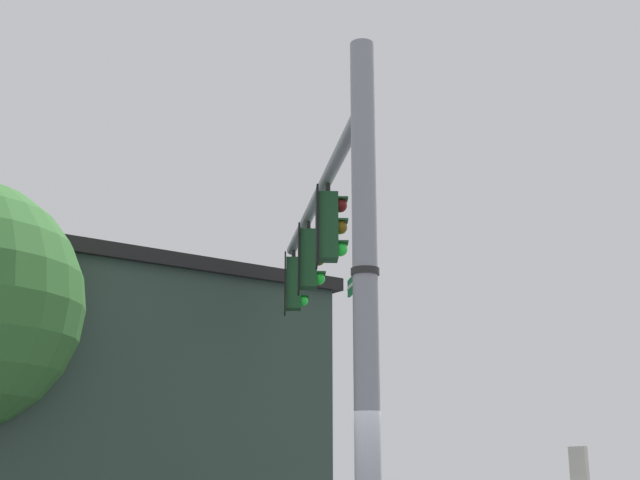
# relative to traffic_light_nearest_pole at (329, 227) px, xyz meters

# --- Properties ---
(signal_pole) EXTENTS (0.30, 0.30, 7.12)m
(signal_pole) POSITION_rel_traffic_light_nearest_pole_xyz_m (2.63, 0.29, -1.87)
(signal_pole) COLOR gray
(signal_pole) RESTS_ON ground
(mast_arm) EXTENTS (7.24, 1.04, 0.20)m
(mast_arm) POSITION_rel_traffic_light_nearest_pole_xyz_m (-0.98, -0.14, 0.80)
(mast_arm) COLOR gray
(traffic_light_nearest_pole) EXTENTS (0.54, 0.49, 1.31)m
(traffic_light_nearest_pole) POSITION_rel_traffic_light_nearest_pole_xyz_m (0.00, 0.00, 0.00)
(traffic_light_nearest_pole) COLOR black
(traffic_light_mid_inner) EXTENTS (0.54, 0.49, 1.31)m
(traffic_light_mid_inner) POSITION_rel_traffic_light_nearest_pole_xyz_m (-2.10, -0.25, 0.00)
(traffic_light_mid_inner) COLOR black
(traffic_light_mid_outer) EXTENTS (0.54, 0.49, 1.31)m
(traffic_light_mid_outer) POSITION_rel_traffic_light_nearest_pole_xyz_m (-4.20, -0.49, 0.00)
(traffic_light_mid_outer) COLOR black
(street_name_sign) EXTENTS (1.20, 0.34, 0.22)m
(street_name_sign) POSITION_rel_traffic_light_nearest_pole_xyz_m (2.39, 0.26, -1.31)
(street_name_sign) COLOR #147238
(storefront_building) EXTENTS (13.09, 13.79, 6.13)m
(storefront_building) POSITION_rel_traffic_light_nearest_pole_xyz_m (-7.13, -6.22, -2.36)
(storefront_building) COLOR #33473D
(storefront_building) RESTS_ON ground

